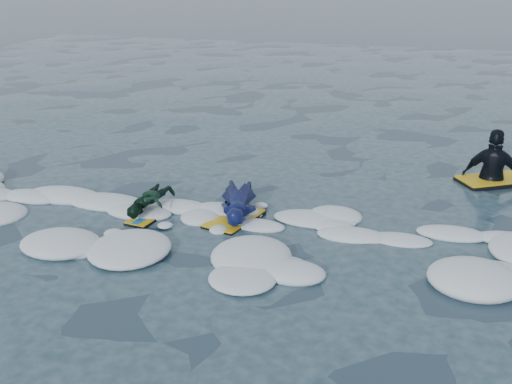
% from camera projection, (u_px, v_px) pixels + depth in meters
% --- Properties ---
extents(ground, '(120.00, 120.00, 0.00)m').
position_uv_depth(ground, '(217.00, 262.00, 8.91)').
color(ground, '#172339').
rests_on(ground, ground).
extents(foam_band, '(12.00, 3.10, 0.30)m').
position_uv_depth(foam_band, '(237.00, 232.00, 9.84)').
color(foam_band, white).
rests_on(foam_band, ground).
extents(prone_woman_unit, '(0.95, 1.72, 0.42)m').
position_uv_depth(prone_woman_unit, '(238.00, 204.00, 10.32)').
color(prone_woman_unit, black).
rests_on(prone_woman_unit, ground).
extents(prone_child_unit, '(0.69, 1.15, 0.41)m').
position_uv_depth(prone_child_unit, '(150.00, 204.00, 10.37)').
color(prone_child_unit, black).
rests_on(prone_child_unit, ground).
extents(waiting_rider_unit, '(1.42, 1.22, 1.87)m').
position_uv_depth(waiting_rider_unit, '(492.00, 179.00, 11.84)').
color(waiting_rider_unit, black).
rests_on(waiting_rider_unit, ground).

